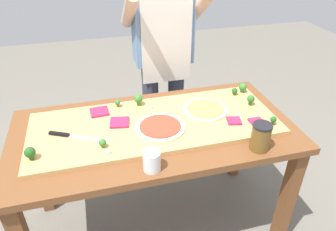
# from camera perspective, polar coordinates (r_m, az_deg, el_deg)

# --- Properties ---
(ground_plane) EXTENTS (8.00, 8.00, 0.00)m
(ground_plane) POSITION_cam_1_polar(r_m,az_deg,el_deg) (2.28, -2.06, -18.80)
(ground_plane) COLOR #6B665B
(prep_table) EXTENTS (1.55, 0.79, 0.79)m
(prep_table) POSITION_cam_1_polar(r_m,az_deg,el_deg) (1.81, -2.48, -5.19)
(prep_table) COLOR brown
(prep_table) RESTS_ON ground
(cutting_board) EXTENTS (1.35, 0.54, 0.03)m
(cutting_board) POSITION_cam_1_polar(r_m,az_deg,el_deg) (1.75, -2.35, -1.52)
(cutting_board) COLOR tan
(cutting_board) RESTS_ON prep_table
(chefs_knife) EXTENTS (0.29, 0.16, 0.02)m
(chefs_knife) POSITION_cam_1_polar(r_m,az_deg,el_deg) (1.70, -17.34, -3.50)
(chefs_knife) COLOR #B7BABF
(chefs_knife) RESTS_ON cutting_board
(pizza_whole_tomato_red) EXTENTS (0.27, 0.27, 0.02)m
(pizza_whole_tomato_red) POSITION_cam_1_polar(r_m,az_deg,el_deg) (1.69, -1.41, -2.06)
(pizza_whole_tomato_red) COLOR beige
(pizza_whole_tomato_red) RESTS_ON cutting_board
(pizza_whole_pesto_green) EXTENTS (0.26, 0.26, 0.02)m
(pizza_whole_pesto_green) POSITION_cam_1_polar(r_m,az_deg,el_deg) (1.86, 6.75, 1.16)
(pizza_whole_pesto_green) COLOR beige
(pizza_whole_pesto_green) RESTS_ON cutting_board
(pizza_slice_near_right) EXTENTS (0.09, 0.09, 0.01)m
(pizza_slice_near_right) POSITION_cam_1_polar(r_m,az_deg,el_deg) (1.78, 11.85, -0.94)
(pizza_slice_near_right) COLOR #9E234C
(pizza_slice_near_right) RESTS_ON cutting_board
(pizza_slice_near_left) EXTENTS (0.07, 0.07, 0.01)m
(pizza_slice_near_left) POSITION_cam_1_polar(r_m,az_deg,el_deg) (1.80, 15.71, -1.09)
(pizza_slice_near_left) COLOR #9E234C
(pizza_slice_near_left) RESTS_ON cutting_board
(pizza_slice_far_left) EXTENTS (0.11, 0.11, 0.01)m
(pizza_slice_far_left) POSITION_cam_1_polar(r_m,az_deg,el_deg) (1.86, -12.31, 0.66)
(pizza_slice_far_left) COLOR #9E234C
(pizza_slice_far_left) RESTS_ON cutting_board
(pizza_slice_center) EXTENTS (0.12, 0.12, 0.01)m
(pizza_slice_center) POSITION_cam_1_polar(r_m,az_deg,el_deg) (1.75, -8.75, -1.24)
(pizza_slice_center) COLOR #9E234C
(pizza_slice_center) RESTS_ON cutting_board
(broccoli_floret_front_left) EXTENTS (0.04, 0.04, 0.05)m
(broccoli_floret_front_left) POSITION_cam_1_polar(r_m,az_deg,el_deg) (2.04, 11.94, 4.35)
(broccoli_floret_front_left) COLOR #2C5915
(broccoli_floret_front_left) RESTS_ON cutting_board
(broccoli_floret_front_mid) EXTENTS (0.04, 0.04, 0.05)m
(broccoli_floret_front_mid) POSITION_cam_1_polar(r_m,az_deg,el_deg) (1.58, -11.75, -4.86)
(broccoli_floret_front_mid) COLOR #3F7220
(broccoli_floret_front_mid) RESTS_ON cutting_board
(broccoli_floret_back_mid) EXTENTS (0.03, 0.03, 0.05)m
(broccoli_floret_back_mid) POSITION_cam_1_polar(r_m,az_deg,el_deg) (1.89, -9.10, 2.32)
(broccoli_floret_back_mid) COLOR #3F7220
(broccoli_floret_back_mid) RESTS_ON cutting_board
(broccoli_floret_back_right) EXTENTS (0.05, 0.05, 0.07)m
(broccoli_floret_back_right) POSITION_cam_1_polar(r_m,az_deg,el_deg) (1.60, -23.67, -6.18)
(broccoli_floret_back_right) COLOR #2C5915
(broccoli_floret_back_right) RESTS_ON cutting_board
(broccoli_floret_center_left) EXTENTS (0.03, 0.03, 0.05)m
(broccoli_floret_center_left) POSITION_cam_1_polar(r_m,az_deg,el_deg) (1.80, 18.50, -0.74)
(broccoli_floret_center_left) COLOR #2C5915
(broccoli_floret_center_left) RESTS_ON cutting_board
(broccoli_floret_back_left) EXTENTS (0.04, 0.04, 0.07)m
(broccoli_floret_back_left) POSITION_cam_1_polar(r_m,az_deg,el_deg) (1.94, 14.73, 2.86)
(broccoli_floret_back_left) COLOR #366618
(broccoli_floret_back_left) RESTS_ON cutting_board
(broccoli_floret_center_right) EXTENTS (0.05, 0.05, 0.06)m
(broccoli_floret_center_right) POSITION_cam_1_polar(r_m,az_deg,el_deg) (2.08, 13.35, 4.99)
(broccoli_floret_center_right) COLOR #3F7220
(broccoli_floret_center_right) RESTS_ON cutting_board
(broccoli_floret_front_right) EXTENTS (0.05, 0.05, 0.07)m
(broccoli_floret_front_right) POSITION_cam_1_polar(r_m,az_deg,el_deg) (1.89, -5.37, 2.96)
(broccoli_floret_front_right) COLOR #3F7220
(broccoli_floret_front_right) RESTS_ON cutting_board
(cheese_crumble_a) EXTENTS (0.02, 0.02, 0.01)m
(cheese_crumble_a) POSITION_cam_1_polar(r_m,az_deg,el_deg) (1.85, 12.71, 0.36)
(cheese_crumble_a) COLOR white
(cheese_crumble_a) RESTS_ON cutting_board
(cheese_crumble_b) EXTENTS (0.02, 0.02, 0.02)m
(cheese_crumble_b) POSITION_cam_1_polar(r_m,az_deg,el_deg) (1.54, -10.80, -6.53)
(cheese_crumble_b) COLOR white
(cheese_crumble_b) RESTS_ON cutting_board
(cheese_crumble_c) EXTENTS (0.01, 0.01, 0.01)m
(cheese_crumble_c) POSITION_cam_1_polar(r_m,az_deg,el_deg) (1.72, 14.68, -2.71)
(cheese_crumble_c) COLOR white
(cheese_crumble_c) RESTS_ON cutting_board
(cheese_crumble_d) EXTENTS (0.02, 0.02, 0.02)m
(cheese_crumble_d) POSITION_cam_1_polar(r_m,az_deg,el_deg) (1.86, -3.11, 1.49)
(cheese_crumble_d) COLOR silver
(cheese_crumble_d) RESTS_ON cutting_board
(flour_cup) EXTENTS (0.08, 0.08, 0.10)m
(flour_cup) POSITION_cam_1_polar(r_m,az_deg,el_deg) (1.45, -2.94, -8.36)
(flour_cup) COLOR white
(flour_cup) RESTS_ON prep_table
(sauce_jar) EXTENTS (0.10, 0.10, 0.14)m
(sauce_jar) POSITION_cam_1_polar(r_m,az_deg,el_deg) (1.61, 16.40, -3.72)
(sauce_jar) COLOR brown
(sauce_jar) RESTS_ON prep_table
(cook_center) EXTENTS (0.54, 0.39, 1.67)m
(cook_center) POSITION_cam_1_polar(r_m,az_deg,el_deg) (2.25, -0.87, 12.08)
(cook_center) COLOR #333847
(cook_center) RESTS_ON ground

